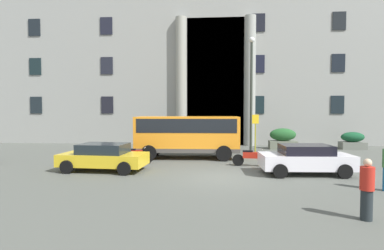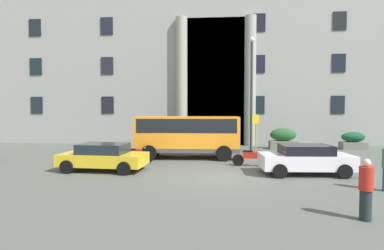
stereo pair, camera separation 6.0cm
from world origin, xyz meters
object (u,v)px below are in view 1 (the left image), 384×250
motorcycle_near_kerb (320,158)px  lamppost_plaza_centre (251,86)px  parked_estate_mid (306,159)px  bus_stop_sign (255,130)px  hedge_planter_far_east (353,141)px  pedestrian_child_trailing (367,189)px  scooter_by_planter (133,155)px  motorcycle_far_end (250,157)px  orange_minibus (188,133)px  parked_coupe_end (104,157)px  hedge_planter_entrance_left (186,138)px  hedge_planter_entrance_right (283,139)px

motorcycle_near_kerb → lamppost_plaza_centre: bearing=116.9°
parked_estate_mid → bus_stop_sign: bearing=99.3°
hedge_planter_far_east → lamppost_plaza_centre: 8.94m
hedge_planter_far_east → pedestrian_child_trailing: bearing=-111.7°
scooter_by_planter → motorcycle_far_end: bearing=-6.5°
orange_minibus → motorcycle_far_end: 4.48m
scooter_by_planter → motorcycle_near_kerb: size_ratio=1.03×
parked_coupe_end → parked_estate_mid: bearing=3.2°
bus_stop_sign → hedge_planter_entrance_left: size_ratio=1.66×
motorcycle_near_kerb → pedestrian_child_trailing: 8.17m
motorcycle_near_kerb → lamppost_plaza_centre: size_ratio=0.25×
hedge_planter_entrance_left → lamppost_plaza_centre: bearing=-21.7°
hedge_planter_entrance_left → motorcycle_near_kerb: size_ratio=0.80×
orange_minibus → hedge_planter_entrance_left: 5.37m
scooter_by_planter → pedestrian_child_trailing: pedestrian_child_trailing is taller
parked_estate_mid → lamppost_plaza_centre: (-1.60, 7.83, 3.95)m
orange_minibus → scooter_by_planter: 3.75m
hedge_planter_far_east → motorcycle_near_kerb: bearing=-122.4°
hedge_planter_entrance_right → hedge_planter_far_east: (5.20, 0.28, -0.13)m
bus_stop_sign → parked_estate_mid: bearing=-77.7°
hedge_planter_entrance_right → lamppost_plaza_centre: size_ratio=0.25×
orange_minibus → lamppost_plaza_centre: 6.23m
orange_minibus → parked_estate_mid: size_ratio=1.52×
bus_stop_sign → parked_estate_mid: size_ratio=0.64×
motorcycle_far_end → lamppost_plaza_centre: 7.30m
parked_coupe_end → motorcycle_near_kerb: size_ratio=2.11×
motorcycle_near_kerb → pedestrian_child_trailing: (-1.37, -8.04, 0.37)m
hedge_planter_entrance_right → hedge_planter_entrance_left: hedge_planter_entrance_left is taller
parked_coupe_end → lamppost_plaza_centre: bearing=48.4°
motorcycle_far_end → lamppost_plaza_centre: (0.67, 5.93, 4.20)m
pedestrian_child_trailing → lamppost_plaza_centre: lamppost_plaza_centre is taller
hedge_planter_entrance_right → hedge_planter_far_east: bearing=3.1°
parked_coupe_end → hedge_planter_entrance_right: bearing=45.7°
hedge_planter_entrance_right → parked_coupe_end: hedge_planter_entrance_right is taller
parked_coupe_end → lamppost_plaza_centre: lamppost_plaza_centre is taller
bus_stop_sign → lamppost_plaza_centre: 3.26m
orange_minibus → bus_stop_sign: bearing=24.8°
orange_minibus → hedge_planter_entrance_right: size_ratio=3.07×
bus_stop_sign → motorcycle_far_end: bearing=-100.0°
motorcycle_far_end → pedestrian_child_trailing: (2.19, -7.88, 0.37)m
hedge_planter_entrance_left → motorcycle_far_end: (4.10, -7.83, -0.30)m
parked_estate_mid → motorcycle_far_end: (-2.28, 1.90, -0.25)m
motorcycle_near_kerb → hedge_planter_far_east: bearing=57.8°
parked_estate_mid → scooter_by_planter: 8.84m
bus_stop_sign → motorcycle_far_end: 4.93m
hedge_planter_far_east → motorcycle_far_end: bearing=-137.2°
bus_stop_sign → parked_coupe_end: 10.38m
hedge_planter_entrance_right → pedestrian_child_trailing: size_ratio=1.24×
hedge_planter_entrance_right → pedestrian_child_trailing: pedestrian_child_trailing is taller
hedge_planter_entrance_left → hedge_planter_far_east: size_ratio=0.89×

